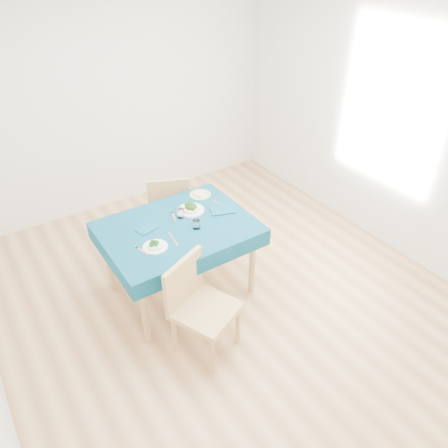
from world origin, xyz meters
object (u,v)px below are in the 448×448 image
chair_far (168,197)px  bowl_near (155,244)px  chair_near (205,297)px  bowl_far (191,207)px  table (180,259)px  side_plate (200,195)px

chair_far → bowl_near: bearing=81.9°
chair_near → chair_far: size_ratio=1.07×
chair_near → bowl_far: bearing=42.8°
table → bowl_far: (0.23, 0.16, 0.42)m
table → chair_far: chair_far is taller
chair_far → bowl_far: (-0.10, -0.68, 0.26)m
chair_near → bowl_near: (-0.14, 0.57, 0.21)m
bowl_far → bowl_near: bearing=-148.5°
table → bowl_near: bowl_near is taller
chair_far → side_plate: 0.55m
table → bowl_far: bowl_far is taller
table → bowl_far: size_ratio=5.26×
chair_near → chair_far: bearing=49.3°
chair_far → bowl_near: (-0.63, -1.01, 0.25)m
bowl_near → side_plate: 0.92m
side_plate → bowl_far: bearing=-137.9°
chair_far → bowl_near: chair_far is taller
chair_far → bowl_far: 0.74m
chair_near → chair_far: chair_near is taller
bowl_far → chair_far: bearing=81.9°
chair_near → side_plate: bearing=37.3°
chair_far → side_plate: bearing=127.9°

